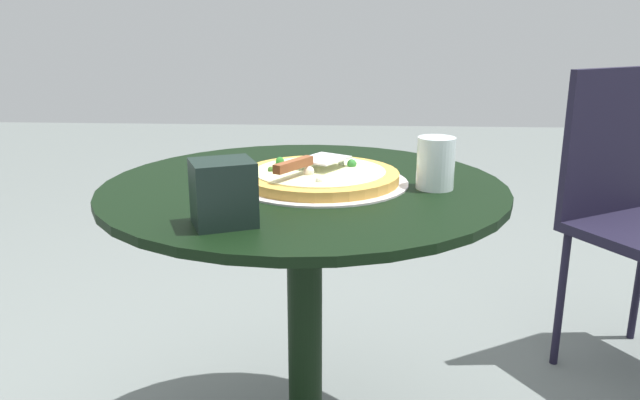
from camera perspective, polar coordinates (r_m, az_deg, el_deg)
name	(u,v)px	position (r m, az deg, el deg)	size (l,w,h in m)	color
patio_table	(304,260)	(1.36, -1.42, -5.49)	(0.84, 0.84, 0.70)	black
pizza_on_tray	(320,177)	(1.31, -0.01, 2.12)	(0.37, 0.37, 0.04)	silver
pizza_server	(308,162)	(1.28, -1.08, 3.50)	(0.15, 0.20, 0.02)	silver
drinking_cup	(436,163)	(1.28, 10.46, 3.32)	(0.08, 0.08, 0.10)	silver
napkin_dispenser	(223,193)	(1.05, -8.79, 0.65)	(0.10, 0.09, 0.11)	black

